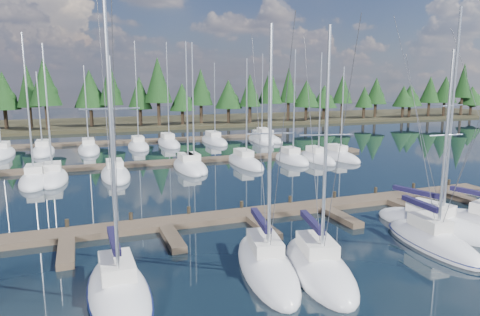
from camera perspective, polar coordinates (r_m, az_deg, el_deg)
name	(u,v)px	position (r m, az deg, el deg)	size (l,w,h in m)	color
ground	(202,181)	(42.03, -5.13, -3.07)	(260.00, 260.00, 0.00)	black
far_shore	(131,123)	(100.48, -14.38, 4.55)	(220.00, 30.00, 0.60)	#312C1B
main_dock	(250,217)	(30.41, 1.33, -7.82)	(44.00, 6.13, 0.90)	brown
back_docks	(164,150)	(60.76, -10.09, 1.12)	(50.00, 21.80, 0.40)	brown
front_sailboat_1	(119,292)	(20.83, -15.86, -16.75)	(2.90, 8.39, 15.45)	silver
front_sailboat_2	(266,265)	(22.69, 3.53, -14.07)	(4.14, 8.96, 13.01)	silver
front_sailboat_3	(319,267)	(22.79, 10.43, -14.13)	(4.56, 8.43, 12.93)	silver
front_sailboat_4	(432,241)	(28.12, 24.26, -10.10)	(3.09, 7.91, 12.11)	silver
front_sailboat_5	(435,225)	(31.18, 24.58, -8.14)	(5.25, 8.89, 14.79)	silver
back_sailboat_rows	(167,154)	(56.23, -9.67, 0.47)	(43.99, 29.82, 16.09)	silver
motor_yacht_right	(263,140)	(68.12, 3.06, 2.43)	(3.28, 7.99, 3.88)	silver
tree_line	(124,92)	(90.18, -15.24, 8.49)	(185.61, 11.36, 13.91)	black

